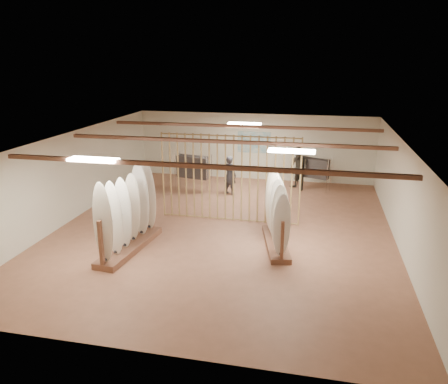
% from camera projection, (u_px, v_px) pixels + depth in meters
% --- Properties ---
extents(floor, '(12.00, 12.00, 0.00)m').
position_uv_depth(floor, '(224.00, 229.00, 13.37)').
color(floor, '#A2694E').
rests_on(floor, ground).
extents(ceiling, '(12.00, 12.00, 0.00)m').
position_uv_depth(ceiling, '(224.00, 139.00, 12.54)').
color(ceiling, gray).
rests_on(ceiling, ground).
extents(wall_back, '(12.00, 0.00, 12.00)m').
position_uv_depth(wall_back, '(254.00, 147.00, 18.55)').
color(wall_back, silver).
rests_on(wall_back, ground).
extents(wall_front, '(12.00, 0.00, 12.00)m').
position_uv_depth(wall_front, '(148.00, 283.00, 7.35)').
color(wall_front, silver).
rests_on(wall_front, ground).
extents(wall_left, '(0.00, 12.00, 12.00)m').
position_uv_depth(wall_left, '(72.00, 176.00, 13.97)').
color(wall_left, silver).
rests_on(wall_left, ground).
extents(wall_right, '(0.00, 12.00, 12.00)m').
position_uv_depth(wall_right, '(402.00, 196.00, 11.94)').
color(wall_right, silver).
rests_on(wall_right, ground).
extents(ceiling_slats, '(9.50, 6.12, 0.10)m').
position_uv_depth(ceiling_slats, '(224.00, 142.00, 12.56)').
color(ceiling_slats, brown).
rests_on(ceiling_slats, ground).
extents(light_panels, '(1.20, 0.35, 0.06)m').
position_uv_depth(light_panels, '(224.00, 141.00, 12.56)').
color(light_panels, white).
rests_on(light_panels, ground).
extents(bamboo_partition, '(4.45, 0.05, 2.78)m').
position_uv_depth(bamboo_partition, '(229.00, 179.00, 13.70)').
color(bamboo_partition, tan).
rests_on(bamboo_partition, ground).
extents(poster, '(1.40, 0.03, 0.90)m').
position_uv_depth(poster, '(254.00, 142.00, 18.48)').
color(poster, teal).
rests_on(poster, ground).
extents(rack_left, '(0.87, 2.79, 2.21)m').
position_uv_depth(rack_left, '(128.00, 224.00, 11.75)').
color(rack_left, brown).
rests_on(rack_left, floor).
extents(rack_right, '(1.05, 2.46, 1.93)m').
position_uv_depth(rack_right, '(276.00, 224.00, 12.02)').
color(rack_right, brown).
rests_on(rack_right, floor).
extents(clothing_rack_a, '(1.37, 0.62, 1.50)m').
position_uv_depth(clothing_rack_a, '(193.00, 167.00, 16.90)').
color(clothing_rack_a, silver).
rests_on(clothing_rack_a, floor).
extents(clothing_rack_b, '(1.20, 0.73, 1.34)m').
position_uv_depth(clothing_rack_b, '(314.00, 168.00, 17.15)').
color(clothing_rack_b, silver).
rests_on(clothing_rack_b, floor).
extents(shopper_a, '(0.73, 0.61, 1.69)m').
position_uv_depth(shopper_a, '(230.00, 173.00, 16.60)').
color(shopper_a, '#2B2D34').
rests_on(shopper_a, floor).
extents(shopper_b, '(1.19, 1.19, 1.95)m').
position_uv_depth(shopper_b, '(299.00, 166.00, 17.08)').
color(shopper_b, '#322D26').
rests_on(shopper_b, floor).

